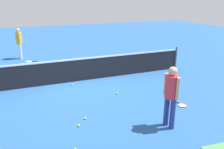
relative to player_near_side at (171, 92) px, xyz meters
name	(u,v)px	position (x,y,z in m)	size (l,w,h in m)	color
ground_plane	(75,81)	(-1.50, 4.49, -1.01)	(40.00, 40.00, 0.00)	#265693
court_net	(74,70)	(-1.50, 4.49, -0.51)	(10.09, 0.09, 1.07)	#4C4C51
player_near_side	(171,92)	(0.00, 0.00, 0.00)	(0.40, 0.53, 1.70)	navy
player_far_side	(19,41)	(-3.41, 9.41, 0.00)	(0.36, 0.52, 1.70)	white
tennis_racket_near_player	(182,105)	(1.17, 0.94, -1.00)	(0.34, 0.60, 0.03)	red
tennis_racket_far_player	(29,62)	(-3.03, 8.48, -1.00)	(0.60, 0.36, 0.03)	white
tennis_ball_near_player	(72,85)	(-1.71, 4.03, -0.98)	(0.07, 0.07, 0.07)	#C6E033
tennis_ball_midcourt	(79,126)	(-2.27, 0.90, -0.98)	(0.07, 0.07, 0.07)	#C6E033
tennis_ball_baseline	(117,93)	(-0.40, 2.62, -0.98)	(0.07, 0.07, 0.07)	#C6E033
tennis_ball_stray_left	(85,118)	(-2.00, 1.23, -0.98)	(0.07, 0.07, 0.07)	#C6E033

